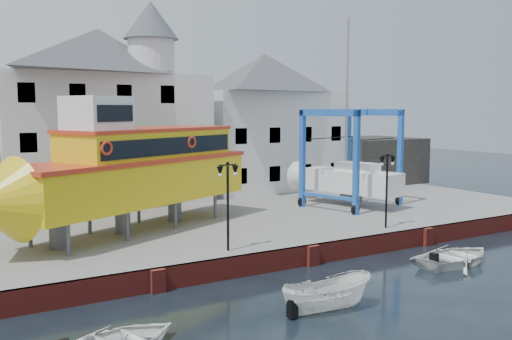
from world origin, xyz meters
TOP-DOWN VIEW (x-y plane):
  - ground at (0.00, 0.00)m, footprint 140.00×140.00m
  - hardstanding at (0.00, 11.00)m, footprint 44.00×22.00m
  - quay_wall at (-0.00, 0.10)m, footprint 44.00×0.47m
  - building_white_main at (-4.87, 18.39)m, footprint 14.00×8.30m
  - building_white_right at (9.00, 19.00)m, footprint 12.00×8.00m
  - shed_dark at (19.00, 17.00)m, footprint 8.00×7.00m
  - lamp_post_left at (-4.00, 1.20)m, footprint 1.12×0.32m
  - lamp_post_right at (6.00, 1.20)m, footprint 1.12×0.32m
  - tour_boat at (-7.06, 7.32)m, footprint 16.80×10.61m
  - travel_lift at (8.97, 8.65)m, footprint 6.92×8.69m
  - motorboat_a at (-3.27, -5.39)m, footprint 3.98×1.86m
  - motorboat_b at (6.34, -3.42)m, footprint 4.90×3.68m

SIDE VIEW (x-z plane):
  - ground at x=0.00m, z-range 0.00..0.00m
  - motorboat_a at x=-3.27m, z-range -0.74..0.74m
  - motorboat_b at x=6.34m, z-range -0.48..0.48m
  - hardstanding at x=0.00m, z-range 0.00..1.00m
  - quay_wall at x=0.00m, z-range 0.00..1.00m
  - shed_dark at x=19.00m, z-range 1.00..5.00m
  - travel_lift at x=8.97m, z-range -3.23..9.49m
  - lamp_post_left at x=-4.00m, z-range 2.07..6.27m
  - lamp_post_right at x=6.00m, z-range 2.07..6.27m
  - tour_boat at x=-7.06m, z-range 0.79..8.06m
  - building_white_right at x=9.00m, z-range 1.00..12.20m
  - building_white_main at x=-4.87m, z-range 0.34..14.34m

